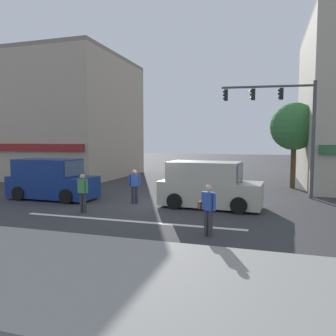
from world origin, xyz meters
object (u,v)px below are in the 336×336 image
Objects in this scene: traffic_light_mast at (288,117)px; utility_pole_near_left at (72,129)px; sedan_crossing_rightbound at (197,177)px; pedestrian_far_side at (134,184)px; pedestrian_mid_crossing at (83,191)px; street_tree at (294,127)px; van_crossing_leftbound at (51,180)px; pedestrian_foreground_with_bag at (208,207)px; van_parked_curbside at (208,186)px.

utility_pole_near_left is at bearing 171.68° from traffic_light_mast.
traffic_light_mast is 6.90m from sedan_crossing_rightbound.
pedestrian_far_side is at bearing -151.16° from traffic_light_mast.
utility_pole_near_left is 4.54× the size of pedestrian_mid_crossing.
sedan_crossing_rightbound is (-5.99, -1.54, -3.25)m from street_tree.
pedestrian_mid_crossing is at bearing -117.11° from pedestrian_far_side.
pedestrian_far_side reaches higher than sedan_crossing_rightbound.
pedestrian_mid_crossing and pedestrian_far_side have the same top height.
sedan_crossing_rightbound is at bearing 156.04° from traffic_light_mast.
van_crossing_leftbound reaches higher than pedestrian_far_side.
pedestrian_far_side is (-7.17, -3.95, -3.35)m from traffic_light_mast.
van_crossing_leftbound is 2.77× the size of pedestrian_far_side.
street_tree is 15.08m from van_crossing_leftbound.
pedestrian_mid_crossing reaches higher than sedan_crossing_rightbound.
street_tree is at bearing 48.93° from pedestrian_mid_crossing.
utility_pole_near_left is at bearing -173.20° from street_tree.
pedestrian_far_side is (1.31, 2.55, 0.00)m from pedestrian_mid_crossing.
pedestrian_foreground_with_bag and pedestrian_far_side have the same top height.
street_tree reaches higher than van_parked_curbside.
pedestrian_far_side is (-1.79, -6.34, 0.24)m from sedan_crossing_rightbound.
traffic_light_mast is 3.71× the size of pedestrian_foreground_with_bag.
pedestrian_mid_crossing is at bearing -54.91° from utility_pole_near_left.
utility_pole_near_left is at bearing 138.35° from pedestrian_foreground_with_bag.
traffic_light_mast is 8.84m from pedestrian_far_side.
street_tree is 1.19× the size of van_crossing_leftbound.
van_crossing_leftbound is (2.69, -6.17, -2.94)m from utility_pole_near_left.
utility_pole_near_left reaches higher than pedestrian_foreground_with_bag.
traffic_light_mast is at bearing -98.86° from street_tree.
sedan_crossing_rightbound is at bearing 74.25° from pedestrian_far_side.
pedestrian_foreground_with_bag is 6.20m from pedestrian_far_side.
van_parked_curbside is (1.83, -6.19, 0.29)m from sedan_crossing_rightbound.
van_parked_curbside is at bearing 28.76° from pedestrian_mid_crossing.
sedan_crossing_rightbound is (9.15, 0.27, -3.23)m from utility_pole_near_left.
pedestrian_mid_crossing is at bearing 162.17° from pedestrian_foreground_with_bag.
van_parked_curbside is at bearing -28.34° from utility_pole_near_left.
pedestrian_mid_crossing is (-4.92, -2.70, -0.06)m from van_parked_curbside.
van_crossing_leftbound is (-12.45, -7.98, -2.95)m from street_tree.
pedestrian_mid_crossing is at bearing -109.19° from sedan_crossing_rightbound.
pedestrian_foreground_with_bag is at bearing -108.45° from traffic_light_mast.
sedan_crossing_rightbound is at bearing -165.60° from street_tree.
pedestrian_far_side is (-3.61, -0.15, -0.06)m from van_parked_curbside.
street_tree is 3.29× the size of pedestrian_mid_crossing.
traffic_light_mast reaches higher than pedestrian_foreground_with_bag.
sedan_crossing_rightbound is (-5.38, 2.39, -3.59)m from traffic_light_mast.
street_tree is at bearing 81.14° from traffic_light_mast.
van_parked_curbside reaches higher than pedestrian_foreground_with_bag.
van_parked_curbside reaches higher than pedestrian_far_side.
utility_pole_near_left is 4.54× the size of pedestrian_far_side.
utility_pole_near_left is 1.61× the size of van_parked_curbside.
van_crossing_leftbound is at bearing -147.34° from street_tree.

